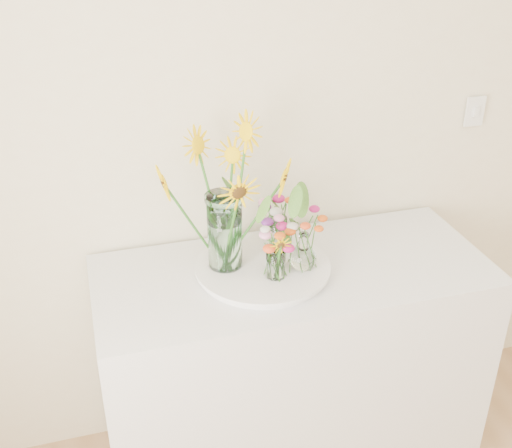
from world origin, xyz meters
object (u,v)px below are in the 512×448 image
Objects in this scene: mason_jar at (225,231)px; small_vase_c at (277,233)px; small_vase_b at (303,251)px; counter at (291,368)px; tray at (263,269)px; small_vase_a at (276,263)px.

small_vase_c is at bearing 17.89° from mason_jar.
counter is at bearing 112.62° from small_vase_b.
small_vase_b is (0.13, -0.05, 0.08)m from tray.
small_vase_a is at bearing -75.64° from tray.
small_vase_a is 0.11m from small_vase_b.
small_vase_a is (0.14, -0.12, -0.08)m from mason_jar.
small_vase_b reaches higher than tray.
tray is at bearing -17.31° from mason_jar.
small_vase_a reaches higher than counter.
small_vase_a is at bearing -109.14° from small_vase_c.
mason_jar is (-0.24, 0.05, 0.61)m from counter.
counter is 0.48m from tray.
counter is 11.33× the size of small_vase_c.
mason_jar is 2.23× the size of small_vase_c.
counter is at bearing -77.05° from small_vase_c.
small_vase_a is at bearing -39.49° from mason_jar.
mason_jar is at bearing 168.21° from counter.
tray is 0.20m from mason_jar.
counter is 0.66m from mason_jar.
tray is 4.01× the size of small_vase_a.
tray is 0.15m from small_vase_c.
small_vase_b reaches higher than counter.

